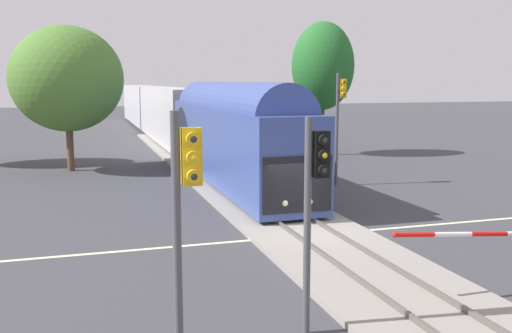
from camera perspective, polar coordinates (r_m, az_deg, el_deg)
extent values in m
plane|color=#3D3D42|center=(20.98, 5.17, -6.85)|extent=(220.00, 220.00, 0.00)
cube|color=beige|center=(20.98, 5.17, -6.84)|extent=(44.00, 0.20, 0.01)
cube|color=gray|center=(20.95, 5.18, -6.61)|extent=(4.40, 80.00, 0.18)
cube|color=#56514C|center=(20.66, 3.33, -6.35)|extent=(0.10, 80.00, 0.14)
cube|color=#56514C|center=(21.19, 6.99, -6.02)|extent=(0.10, 80.00, 0.14)
cube|color=#384C93|center=(30.47, -2.34, 2.35)|extent=(3.00, 18.98, 3.90)
cube|color=black|center=(21.58, 4.15, -1.81)|extent=(2.76, 0.08, 2.15)
cylinder|color=#384C93|center=(30.32, -2.36, 5.79)|extent=(2.76, 17.09, 2.76)
sphere|color=#F4F2CC|center=(21.53, 2.89, -3.67)|extent=(0.24, 0.24, 0.24)
sphere|color=#F4F2CC|center=(21.89, 5.36, -3.50)|extent=(0.24, 0.24, 0.24)
cube|color=silver|center=(51.27, -8.47, 5.17)|extent=(3.00, 21.84, 4.60)
cube|color=black|center=(51.50, -6.81, 5.55)|extent=(0.04, 19.65, 0.90)
cube|color=#193899|center=(51.60, -6.77, 3.95)|extent=(0.04, 20.09, 0.36)
cube|color=silver|center=(73.79, -11.17, 6.11)|extent=(3.00, 21.84, 4.60)
cube|color=black|center=(73.96, -10.01, 6.38)|extent=(0.04, 19.65, 0.90)
cube|color=#193899|center=(74.02, -9.97, 5.26)|extent=(0.04, 20.09, 0.36)
cylinder|color=red|center=(16.02, 22.15, -6.23)|extent=(1.10, 0.12, 0.20)
cylinder|color=white|center=(15.34, 18.97, -6.40)|extent=(1.10, 0.12, 0.20)
cylinder|color=red|center=(14.71, 15.51, -6.55)|extent=(1.10, 0.12, 0.20)
sphere|color=red|center=(14.42, 13.67, -6.63)|extent=(0.14, 0.14, 0.14)
cylinder|color=#4C4C51|center=(30.57, 8.05, 3.62)|extent=(0.16, 0.16, 5.95)
cube|color=gold|center=(30.58, 8.61, 7.70)|extent=(0.34, 0.26, 1.00)
sphere|color=#262626|center=(30.45, 8.75, 8.29)|extent=(0.20, 0.20, 0.20)
cylinder|color=gold|center=(30.42, 8.78, 8.29)|extent=(0.24, 0.10, 0.24)
sphere|color=yellow|center=(30.45, 8.74, 7.69)|extent=(0.20, 0.20, 0.20)
cylinder|color=gold|center=(30.42, 8.76, 7.69)|extent=(0.24, 0.10, 0.24)
sphere|color=#262626|center=(30.45, 8.72, 7.09)|extent=(0.20, 0.20, 0.20)
cylinder|color=gold|center=(30.43, 8.75, 7.09)|extent=(0.24, 0.10, 0.24)
cylinder|color=#4C4C51|center=(10.28, -7.83, -8.66)|extent=(0.16, 0.16, 5.05)
cube|color=gold|center=(9.96, -6.44, 0.99)|extent=(0.34, 0.26, 1.00)
sphere|color=#262626|center=(9.78, -6.31, 2.74)|extent=(0.20, 0.20, 0.20)
cylinder|color=gold|center=(9.75, -6.27, 2.72)|extent=(0.24, 0.10, 0.24)
sphere|color=yellow|center=(9.81, -6.28, 0.88)|extent=(0.20, 0.20, 0.20)
cylinder|color=gold|center=(9.79, -6.24, 0.86)|extent=(0.24, 0.10, 0.24)
sphere|color=#262626|center=(9.86, -6.25, -0.97)|extent=(0.20, 0.20, 0.20)
cylinder|color=gold|center=(9.83, -6.21, -0.99)|extent=(0.24, 0.10, 0.24)
cylinder|color=#4C4C51|center=(12.46, 5.12, -6.15)|extent=(0.16, 0.16, 4.81)
cube|color=black|center=(12.26, 6.43, 1.23)|extent=(0.34, 0.26, 1.00)
sphere|color=#262626|center=(12.09, 6.74, 2.65)|extent=(0.20, 0.20, 0.20)
cylinder|color=black|center=(12.06, 6.80, 2.63)|extent=(0.24, 0.10, 0.24)
sphere|color=yellow|center=(12.12, 6.72, 1.14)|extent=(0.20, 0.20, 0.20)
cylinder|color=black|center=(12.09, 6.77, 1.12)|extent=(0.24, 0.10, 0.24)
sphere|color=#262626|center=(12.17, 6.69, -0.35)|extent=(0.20, 0.20, 0.20)
cylinder|color=black|center=(12.14, 6.75, -0.37)|extent=(0.24, 0.10, 0.24)
cylinder|color=brown|center=(37.22, -18.00, 2.07)|extent=(0.42, 0.42, 3.26)
ellipsoid|color=#4C7A2D|center=(37.01, -18.29, 8.29)|extent=(6.78, 6.78, 6.41)
cylinder|color=#4C3828|center=(43.20, 6.56, 3.90)|extent=(0.36, 0.36, 4.20)
ellipsoid|color=#236628|center=(43.07, 6.67, 9.90)|extent=(4.60, 4.60, 6.44)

